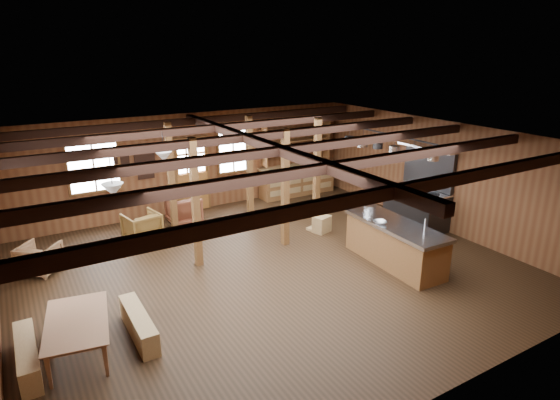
# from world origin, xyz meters

# --- Properties ---
(room) EXTENTS (10.04, 9.04, 2.84)m
(room) POSITION_xyz_m (0.00, 0.00, 1.40)
(room) COLOR black
(room) RESTS_ON ground
(ceiling_joists) EXTENTS (9.80, 8.82, 0.18)m
(ceiling_joists) POSITION_xyz_m (0.00, 0.18, 2.68)
(ceiling_joists) COLOR black
(ceiling_joists) RESTS_ON ceiling
(timber_posts) EXTENTS (3.95, 2.35, 2.80)m
(timber_posts) POSITION_xyz_m (0.52, 2.08, 1.40)
(timber_posts) COLOR #4E2D16
(timber_posts) RESTS_ON floor
(back_door) EXTENTS (1.02, 0.08, 2.15)m
(back_door) POSITION_xyz_m (0.00, 4.45, 0.88)
(back_door) COLOR brown
(back_door) RESTS_ON floor
(window_back_left) EXTENTS (1.32, 0.06, 1.32)m
(window_back_left) POSITION_xyz_m (-2.60, 4.46, 1.60)
(window_back_left) COLOR white
(window_back_left) RESTS_ON wall_back
(window_back_right) EXTENTS (1.02, 0.06, 1.32)m
(window_back_right) POSITION_xyz_m (1.30, 4.46, 1.60)
(window_back_right) COLOR white
(window_back_right) RESTS_ON wall_back
(notice_boards) EXTENTS (1.08, 0.03, 0.90)m
(notice_boards) POSITION_xyz_m (-1.50, 4.46, 1.64)
(notice_boards) COLOR beige
(notice_boards) RESTS_ON wall_back
(back_counter) EXTENTS (2.55, 0.60, 2.45)m
(back_counter) POSITION_xyz_m (3.40, 4.20, 0.60)
(back_counter) COLOR brown
(back_counter) RESTS_ON floor
(pendant_lamps) EXTENTS (1.86, 2.36, 0.66)m
(pendant_lamps) POSITION_xyz_m (-2.25, 1.00, 2.25)
(pendant_lamps) COLOR #29292B
(pendant_lamps) RESTS_ON ceiling
(pot_rack) EXTENTS (0.40, 3.00, 0.46)m
(pot_rack) POSITION_xyz_m (3.42, 0.36, 2.25)
(pot_rack) COLOR #29292B
(pot_rack) RESTS_ON ceiling
(kitchen_island) EXTENTS (0.97, 2.53, 1.20)m
(kitchen_island) POSITION_xyz_m (2.49, -1.14, 0.48)
(kitchen_island) COLOR brown
(kitchen_island) RESTS_ON floor
(step_stool) EXTENTS (0.56, 0.47, 0.43)m
(step_stool) POSITION_xyz_m (2.20, 1.16, 0.21)
(step_stool) COLOR olive
(step_stool) RESTS_ON floor
(commercial_range) EXTENTS (0.88, 1.71, 2.11)m
(commercial_range) POSITION_xyz_m (4.64, 0.26, 0.67)
(commercial_range) COLOR #29292B
(commercial_range) RESTS_ON floor
(dining_table) EXTENTS (1.16, 1.75, 0.57)m
(dining_table) POSITION_xyz_m (-3.90, -0.99, 0.28)
(dining_table) COLOR brown
(dining_table) RESTS_ON floor
(bench_wall) EXTENTS (0.28, 1.49, 0.41)m
(bench_wall) POSITION_xyz_m (-4.65, -0.99, 0.20)
(bench_wall) COLOR olive
(bench_wall) RESTS_ON floor
(bench_aisle) EXTENTS (0.28, 1.49, 0.41)m
(bench_aisle) POSITION_xyz_m (-3.02, -0.99, 0.20)
(bench_aisle) COLOR olive
(bench_aisle) RESTS_ON floor
(armchair_a) EXTENTS (0.90, 0.92, 0.72)m
(armchair_a) POSITION_xyz_m (-1.90, 2.94, 0.36)
(armchair_a) COLOR brown
(armchair_a) RESTS_ON floor
(armchair_b) EXTENTS (0.81, 0.83, 0.74)m
(armchair_b) POSITION_xyz_m (-0.61, 3.60, 0.37)
(armchair_b) COLOR #5D2D1B
(armchair_b) RESTS_ON floor
(armchair_c) EXTENTS (1.00, 1.00, 0.65)m
(armchair_c) POSITION_xyz_m (-4.20, 2.32, 0.33)
(armchair_c) COLOR brown
(armchair_c) RESTS_ON floor
(counter_pot) EXTENTS (0.27, 0.27, 0.16)m
(counter_pot) POSITION_xyz_m (2.47, -0.29, 1.02)
(counter_pot) COLOR silver
(counter_pot) RESTS_ON kitchen_island
(bowl) EXTENTS (0.34, 0.34, 0.07)m
(bowl) POSITION_xyz_m (2.16, -0.97, 0.97)
(bowl) COLOR silver
(bowl) RESTS_ON kitchen_island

